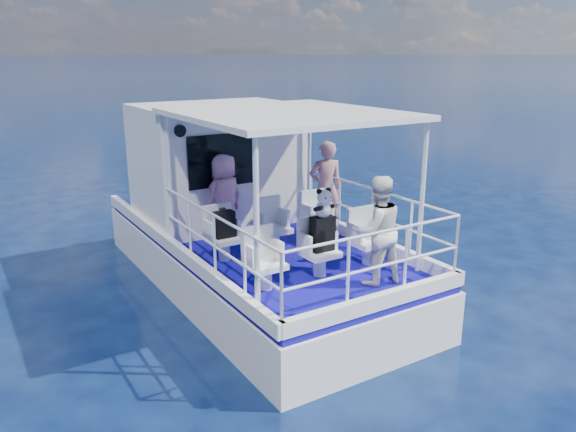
{
  "coord_description": "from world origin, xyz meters",
  "views": [
    {
      "loc": [
        -4.38,
        -7.29,
        4.01
      ],
      "look_at": [
        -0.1,
        -0.4,
        1.64
      ],
      "focal_mm": 35.0,
      "sensor_mm": 36.0,
      "label": 1
    }
  ],
  "objects_px": {
    "passenger_stbd_aft": "(377,231)",
    "panda": "(324,203)",
    "passenger_port_fwd": "(225,198)",
    "backpack_center": "(322,234)"
  },
  "relations": [
    {
      "from": "passenger_stbd_aft",
      "to": "panda",
      "type": "relative_size",
      "value": 3.7
    },
    {
      "from": "backpack_center",
      "to": "panda",
      "type": "relative_size",
      "value": 1.22
    },
    {
      "from": "passenger_stbd_aft",
      "to": "panda",
      "type": "distance_m",
      "value": 0.84
    },
    {
      "from": "passenger_stbd_aft",
      "to": "backpack_center",
      "type": "height_order",
      "value": "passenger_stbd_aft"
    },
    {
      "from": "passenger_port_fwd",
      "to": "backpack_center",
      "type": "relative_size",
      "value": 2.97
    },
    {
      "from": "passenger_port_fwd",
      "to": "panda",
      "type": "distance_m",
      "value": 2.25
    },
    {
      "from": "passenger_port_fwd",
      "to": "passenger_stbd_aft",
      "type": "xyz_separation_m",
      "value": [
        0.98,
        -2.77,
        0.02
      ]
    },
    {
      "from": "passenger_port_fwd",
      "to": "backpack_center",
      "type": "height_order",
      "value": "passenger_port_fwd"
    },
    {
      "from": "passenger_port_fwd",
      "to": "passenger_stbd_aft",
      "type": "relative_size",
      "value": 0.98
    },
    {
      "from": "backpack_center",
      "to": "panda",
      "type": "distance_m",
      "value": 0.46
    }
  ]
}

